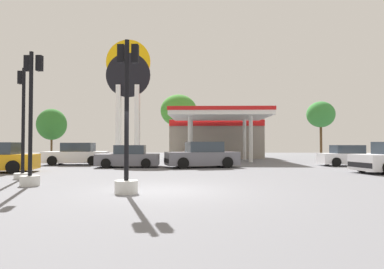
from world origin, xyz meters
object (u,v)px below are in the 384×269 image
object	(u,v)px
traffic_signal_0	(127,141)
station_pole_sign	(128,85)
traffic_signal_1	(23,141)
car_4	(128,157)
tree_0	(52,124)
traffic_signal_2	(31,137)
tree_2	(321,115)
tree_1	(179,111)
car_0	(202,156)
car_5	(349,156)
car_1	(77,155)

from	to	relation	value
traffic_signal_0	station_pole_sign	bearing A→B (deg)	102.31
traffic_signal_0	traffic_signal_1	xyz separation A→B (m)	(-5.42, 4.03, 0.02)
car_4	tree_0	distance (m)	24.21
car_4	tree_0	bearing A→B (deg)	125.26
traffic_signal_1	station_pole_sign	bearing A→B (deg)	84.75
traffic_signal_2	tree_2	distance (m)	34.16
tree_1	car_4	bearing A→B (deg)	-96.87
car_0	traffic_signal_2	xyz separation A→B (m)	(-6.23, -9.39, 1.03)
car_0	tree_0	bearing A→B (deg)	133.48
tree_2	station_pole_sign	bearing A→B (deg)	-152.76
car_5	traffic_signal_0	distance (m)	17.92
tree_2	traffic_signal_2	bearing A→B (deg)	-126.33
car_0	car_1	size ratio (longest dim) A/B	1.07
car_5	traffic_signal_1	bearing A→B (deg)	-153.45
car_1	car_4	size ratio (longest dim) A/B	1.12
car_4	tree_1	bearing A→B (deg)	83.13
traffic_signal_1	tree_1	xyz separation A→B (m)	(5.12, 24.32, 3.70)
car_0	traffic_signal_0	xyz separation A→B (m)	(-2.35, -11.14, 0.85)
traffic_signal_0	tree_1	bearing A→B (deg)	90.62
car_4	station_pole_sign	bearing A→B (deg)	102.68
traffic_signal_0	tree_2	world-z (taller)	tree_2
car_0	tree_2	size ratio (longest dim) A/B	0.76
traffic_signal_1	tree_1	distance (m)	25.13
car_0	car_5	distance (m)	10.18
car_4	tree_1	distance (m)	17.96
car_0	tree_1	xyz separation A→B (m)	(-2.65, 17.21, 4.57)
tree_0	traffic_signal_2	bearing A→B (deg)	-66.93
car_1	tree_2	distance (m)	28.03
station_pole_sign	tree_0	world-z (taller)	station_pole_sign
station_pole_sign	car_1	xyz separation A→B (m)	(-2.56, -5.13, -5.92)
traffic_signal_2	tree_0	world-z (taller)	tree_0
tree_1	car_5	bearing A→B (deg)	-50.60
tree_0	tree_2	world-z (taller)	tree_2
traffic_signal_2	tree_0	distance (m)	31.57
car_1	traffic_signal_0	distance (m)	15.12
traffic_signal_0	traffic_signal_1	bearing A→B (deg)	143.37
car_1	car_5	size ratio (longest dim) A/B	1.15
car_0	traffic_signal_2	bearing A→B (deg)	-123.57
car_4	traffic_signal_1	distance (m)	7.79
traffic_signal_1	tree_0	size ratio (longest dim) A/B	0.82
traffic_signal_0	tree_0	distance (m)	34.83
tree_0	tree_1	distance (m)	16.16
car_5	traffic_signal_2	size ratio (longest dim) A/B	0.82
tree_2	tree_0	bearing A→B (deg)	177.23
station_pole_sign	tree_0	xyz separation A→B (m)	(-12.15, 12.04, -2.75)
station_pole_sign	car_4	world-z (taller)	station_pole_sign
tree_2	car_0	bearing A→B (deg)	-127.69
traffic_signal_0	tree_0	world-z (taller)	tree_0
station_pole_sign	traffic_signal_0	size ratio (longest dim) A/B	2.25
station_pole_sign	car_0	xyz separation A→B (m)	(6.42, -7.55, -5.90)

